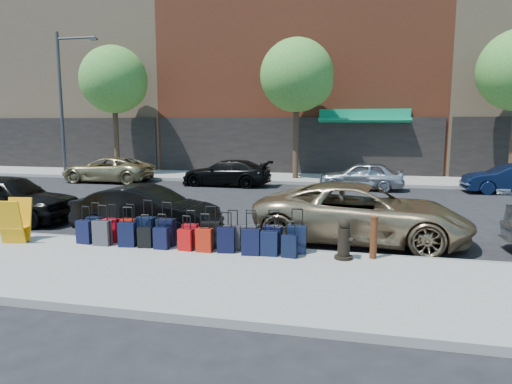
% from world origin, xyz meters
% --- Properties ---
extents(ground, '(120.00, 120.00, 0.00)m').
position_xyz_m(ground, '(0.00, 0.00, 0.00)').
color(ground, black).
rests_on(ground, ground).
extents(sidewalk_near, '(60.00, 4.00, 0.15)m').
position_xyz_m(sidewalk_near, '(0.00, -6.50, 0.07)').
color(sidewalk_near, gray).
rests_on(sidewalk_near, ground).
extents(sidewalk_far, '(60.00, 4.00, 0.15)m').
position_xyz_m(sidewalk_far, '(0.00, 10.00, 0.07)').
color(sidewalk_far, gray).
rests_on(sidewalk_far, ground).
extents(curb_near, '(60.00, 0.08, 0.15)m').
position_xyz_m(curb_near, '(0.00, -4.48, 0.07)').
color(curb_near, gray).
rests_on(curb_near, ground).
extents(curb_far, '(60.00, 0.08, 0.15)m').
position_xyz_m(curb_far, '(0.00, 7.98, 0.07)').
color(curb_far, gray).
rests_on(curb_far, ground).
extents(building_left, '(15.00, 12.12, 16.00)m').
position_xyz_m(building_left, '(-16.00, 17.98, 7.98)').
color(building_left, '#94775A').
rests_on(building_left, ground).
extents(building_center, '(17.00, 12.85, 20.00)m').
position_xyz_m(building_center, '(0.00, 17.99, 9.98)').
color(building_center, brown).
rests_on(building_center, ground).
extents(tree_left, '(3.80, 3.80, 7.27)m').
position_xyz_m(tree_left, '(-9.86, 9.50, 5.41)').
color(tree_left, black).
rests_on(tree_left, sidewalk_far).
extents(tree_center, '(3.80, 3.80, 7.27)m').
position_xyz_m(tree_center, '(0.64, 9.50, 5.41)').
color(tree_center, black).
rests_on(tree_center, sidewalk_far).
extents(streetlight, '(2.59, 0.18, 8.00)m').
position_xyz_m(streetlight, '(-12.80, 8.80, 4.66)').
color(streetlight, '#333338').
rests_on(streetlight, sidewalk_far).
extents(suitcase_front_0, '(0.40, 0.23, 0.94)m').
position_xyz_m(suitcase_front_0, '(-2.50, -4.75, 0.45)').
color(suitcase_front_0, black).
rests_on(suitcase_front_0, sidewalk_near).
extents(suitcase_front_1, '(0.41, 0.27, 0.93)m').
position_xyz_m(suitcase_front_1, '(-2.03, -4.80, 0.44)').
color(suitcase_front_1, '#9D0A16').
rests_on(suitcase_front_1, sidewalk_near).
extents(suitcase_front_2, '(0.42, 0.27, 0.95)m').
position_xyz_m(suitcase_front_2, '(-1.54, -4.81, 0.45)').
color(suitcase_front_2, '#A5170A').
rests_on(suitcase_front_2, sidewalk_near).
extents(suitcase_front_3, '(0.49, 0.33, 1.07)m').
position_xyz_m(suitcase_front_3, '(-1.06, -4.84, 0.49)').
color(suitcase_front_3, black).
rests_on(suitcase_front_3, sidewalk_near).
extents(suitcase_front_4, '(0.45, 0.28, 1.04)m').
position_xyz_m(suitcase_front_4, '(-0.57, -4.84, 0.48)').
color(suitcase_front_4, black).
rests_on(suitcase_front_4, sidewalk_near).
extents(suitcase_front_5, '(0.36, 0.20, 0.86)m').
position_xyz_m(suitcase_front_5, '(0.02, -4.76, 0.42)').
color(suitcase_front_5, '#B10B17').
rests_on(suitcase_front_5, sidewalk_near).
extents(suitcase_front_6, '(0.44, 0.30, 0.99)m').
position_xyz_m(suitcase_front_6, '(0.52, -4.80, 0.46)').
color(suitcase_front_6, black).
rests_on(suitcase_front_6, sidewalk_near).
extents(suitcase_front_7, '(0.41, 0.25, 0.93)m').
position_xyz_m(suitcase_front_7, '(1.06, -4.82, 0.44)').
color(suitcase_front_7, '#36363B').
rests_on(suitcase_front_7, sidewalk_near).
extents(suitcase_front_8, '(0.40, 0.24, 0.94)m').
position_xyz_m(suitcase_front_8, '(1.47, -4.78, 0.45)').
color(suitcase_front_8, '#3A3B40').
rests_on(suitcase_front_8, sidewalk_near).
extents(suitcase_front_9, '(0.43, 0.27, 0.97)m').
position_xyz_m(suitcase_front_9, '(2.01, -4.84, 0.46)').
color(suitcase_front_9, black).
rests_on(suitcase_front_9, sidewalk_near).
extents(suitcase_front_10, '(0.44, 0.27, 1.01)m').
position_xyz_m(suitcase_front_10, '(2.54, -4.77, 0.47)').
color(suitcase_front_10, black).
rests_on(suitcase_front_10, sidewalk_near).
extents(suitcase_back_0, '(0.40, 0.26, 0.91)m').
position_xyz_m(suitcase_back_0, '(-2.57, -5.09, 0.43)').
color(suitcase_back_0, black).
rests_on(suitcase_back_0, sidewalk_near).
extents(suitcase_back_1, '(0.41, 0.24, 0.96)m').
position_xyz_m(suitcase_back_1, '(-2.07, -5.14, 0.45)').
color(suitcase_back_1, '#3A393E').
rests_on(suitcase_back_1, sidewalk_near).
extents(suitcase_back_2, '(0.42, 0.27, 0.94)m').
position_xyz_m(suitcase_back_2, '(-1.43, -5.12, 0.44)').
color(suitcase_back_2, black).
rests_on(suitcase_back_2, sidewalk_near).
extents(suitcase_back_3, '(0.35, 0.24, 0.78)m').
position_xyz_m(suitcase_back_3, '(-0.98, -5.11, 0.39)').
color(suitcase_back_3, black).
rests_on(suitcase_back_3, sidewalk_near).
extents(suitcase_back_4, '(0.35, 0.20, 0.82)m').
position_xyz_m(suitcase_back_4, '(-0.55, -5.14, 0.41)').
color(suitcase_back_4, black).
rests_on(suitcase_back_4, sidewalk_near).
extents(suitcase_back_5, '(0.36, 0.23, 0.80)m').
position_xyz_m(suitcase_back_5, '(0.04, -5.12, 0.40)').
color(suitcase_back_5, '#B40B0B').
rests_on(suitcase_back_5, sidewalk_near).
extents(suitcase_back_6, '(0.37, 0.22, 0.87)m').
position_xyz_m(suitcase_back_6, '(0.49, -5.13, 0.42)').
color(suitcase_back_6, '#AA1B0B').
rests_on(suitcase_back_6, sidewalk_near).
extents(suitcase_back_7, '(0.42, 0.28, 0.92)m').
position_xyz_m(suitcase_back_7, '(0.99, -5.08, 0.44)').
color(suitcase_back_7, black).
rests_on(suitcase_back_7, sidewalk_near).
extents(suitcase_back_8, '(0.41, 0.26, 0.94)m').
position_xyz_m(suitcase_back_8, '(1.58, -5.14, 0.44)').
color(suitcase_back_8, black).
rests_on(suitcase_back_8, sidewalk_near).
extents(suitcase_back_9, '(0.38, 0.23, 0.88)m').
position_xyz_m(suitcase_back_9, '(1.99, -5.11, 0.43)').
color(suitcase_back_9, black).
rests_on(suitcase_back_9, sidewalk_near).
extents(suitcase_back_10, '(0.35, 0.23, 0.80)m').
position_xyz_m(suitcase_back_10, '(2.44, -5.14, 0.40)').
color(suitcase_back_10, black).
rests_on(suitcase_back_10, sidewalk_near).
extents(fire_hydrant, '(0.45, 0.39, 0.87)m').
position_xyz_m(fire_hydrant, '(3.59, -4.99, 0.55)').
color(fire_hydrant, black).
rests_on(fire_hydrant, sidewalk_near).
extents(bollard, '(0.17, 0.17, 0.92)m').
position_xyz_m(bollard, '(4.21, -4.81, 0.63)').
color(bollard, '#38190C').
rests_on(bollard, sidewalk_near).
extents(display_rack, '(0.69, 0.74, 1.07)m').
position_xyz_m(display_rack, '(-4.29, -5.37, 0.68)').
color(display_rack, orange).
rests_on(display_rack, sidewalk_near).
extents(car_near_0, '(4.42, 1.79, 1.51)m').
position_xyz_m(car_near_0, '(-6.74, -2.82, 0.75)').
color(car_near_0, black).
rests_on(car_near_0, ground).
extents(car_near_1, '(4.08, 1.58, 1.32)m').
position_xyz_m(car_near_1, '(-1.80, -3.34, 0.66)').
color(car_near_1, black).
rests_on(car_near_1, ground).
extents(car_near_2, '(5.60, 2.90, 1.51)m').
position_xyz_m(car_near_2, '(3.94, -2.83, 0.75)').
color(car_near_2, '#98805D').
rests_on(car_near_2, ground).
extents(car_far_0, '(4.73, 2.20, 1.31)m').
position_xyz_m(car_far_0, '(-9.01, 6.75, 0.66)').
color(car_far_0, tan).
rests_on(car_far_0, ground).
extents(car_far_1, '(4.46, 1.94, 1.28)m').
position_xyz_m(car_far_1, '(-2.52, 6.71, 0.64)').
color(car_far_1, black).
rests_on(car_far_1, ground).
extents(car_far_2, '(3.92, 1.78, 1.31)m').
position_xyz_m(car_far_2, '(3.94, 6.80, 0.65)').
color(car_far_2, '#AFB1B6').
rests_on(car_far_2, ground).
extents(car_far_3, '(3.99, 1.63, 1.29)m').
position_xyz_m(car_far_3, '(10.30, 7.06, 0.64)').
color(car_far_3, '#0D1A3A').
rests_on(car_far_3, ground).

